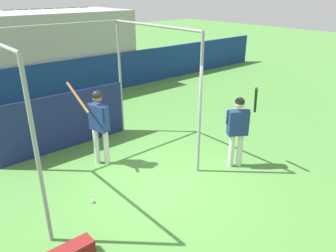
% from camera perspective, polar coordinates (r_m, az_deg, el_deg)
% --- Properties ---
extents(ground_plane, '(60.00, 60.00, 0.00)m').
position_cam_1_polar(ground_plane, '(7.29, -0.77, -10.13)').
color(ground_plane, '#477F38').
extents(outfield_wall, '(24.00, 0.12, 1.50)m').
position_cam_1_polar(outfield_wall, '(12.71, -21.50, 6.59)').
color(outfield_wall, navy).
rests_on(outfield_wall, ground).
extents(bleacher_section, '(8.70, 3.20, 3.18)m').
position_cam_1_polar(bleacher_section, '(14.09, -24.41, 11.13)').
color(bleacher_section, '#9E9E99').
rests_on(bleacher_section, ground).
extents(batting_cage, '(3.61, 3.23, 3.21)m').
position_cam_1_polar(batting_cage, '(8.32, -16.42, 3.34)').
color(batting_cage, gray).
rests_on(batting_cage, ground).
extents(player_batter, '(0.62, 0.86, 2.02)m').
position_cam_1_polar(player_batter, '(7.79, -12.01, 0.98)').
color(player_batter, silver).
rests_on(player_batter, ground).
extents(player_waiting, '(0.80, 0.59, 2.02)m').
position_cam_1_polar(player_waiting, '(7.71, 12.12, 0.06)').
color(player_waiting, silver).
rests_on(player_waiting, ground).
extents(baseball, '(0.07, 0.07, 0.07)m').
position_cam_1_polar(baseball, '(6.89, -13.01, -12.61)').
color(baseball, white).
rests_on(baseball, ground).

